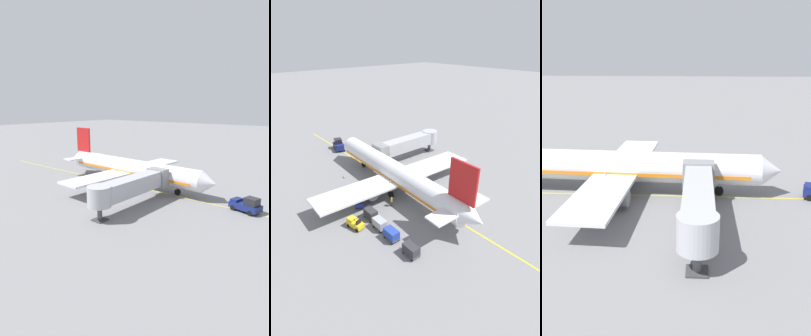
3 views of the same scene
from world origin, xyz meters
The scene contains 13 objects.
ground_plane centered at (0.00, 0.00, 0.00)m, with size 400.00×400.00×0.00m, color slate.
gate_lead_in_line centered at (0.00, 0.00, 0.00)m, with size 0.24×80.00×0.01m, color gold.
parked_airliner centered at (-1.16, 0.95, 3.19)m, with size 30.20×37.31×10.63m.
jet_bridge centered at (9.42, 9.92, 3.46)m, with size 16.74×3.50×4.98m.
pushback_tractor centered at (0.07, 24.62, 1.10)m, with size 3.25×4.81×2.40m.
baggage_tug_lead centered at (-12.28, -3.72, 0.71)m, with size 1.76×2.70×1.62m.
baggage_tug_trailing centered at (-8.92, 0.82, 0.71)m, with size 2.13×2.77×1.62m.
baggage_cart_front centered at (-9.42, -3.45, 0.95)m, with size 1.31×2.90×1.58m.
baggage_cart_second_in_train centered at (-9.74, -6.24, 0.95)m, with size 1.31×2.90×1.58m.
baggage_cart_third_in_train centered at (-9.85, -9.06, 0.95)m, with size 1.31×2.90×1.58m.
baggage_cart_tail_end centered at (-9.77, -12.92, 0.95)m, with size 1.31×2.90×1.58m.
ground_crew_wing_walker centered at (-5.02, -2.85, 0.95)m, with size 0.51×0.63×1.69m.
safety_cone_nose_left centered at (-6.28, 10.76, 0.29)m, with size 0.36×0.36×0.59m.
Camera 2 is at (-26.22, -31.21, 24.23)m, focal length 28.14 mm.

